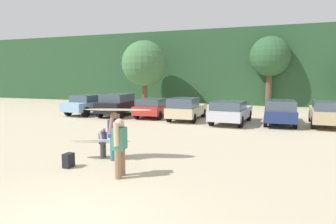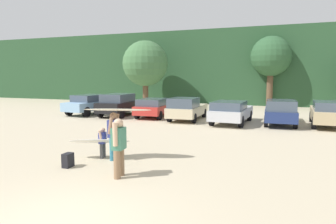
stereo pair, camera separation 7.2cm
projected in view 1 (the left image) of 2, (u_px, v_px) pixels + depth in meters
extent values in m
cube|color=#284C2D|center=(243.00, 68.00, 35.53)|extent=(108.00, 12.00, 7.71)
cylinder|color=brown|center=(145.00, 94.00, 30.16)|extent=(0.56, 0.56, 2.25)
sphere|color=#427042|center=(144.00, 63.00, 29.81)|extent=(4.51, 4.51, 4.51)
cylinder|color=brown|center=(269.00, 90.00, 28.67)|extent=(0.58, 0.58, 3.18)
sphere|color=#2D5633|center=(270.00, 56.00, 28.30)|extent=(3.76, 3.76, 3.76)
cube|color=#84ADD1|center=(91.00, 105.00, 23.02)|extent=(2.33, 4.69, 0.63)
cube|color=#3F4C5B|center=(89.00, 98.00, 22.80)|extent=(1.95, 2.58, 0.50)
cylinder|color=black|center=(95.00, 107.00, 24.74)|extent=(0.30, 0.74, 0.72)
cylinder|color=black|center=(111.00, 108.00, 24.02)|extent=(0.30, 0.74, 0.72)
cylinder|color=black|center=(68.00, 111.00, 22.09)|extent=(0.30, 0.74, 0.72)
cylinder|color=black|center=(86.00, 112.00, 21.36)|extent=(0.30, 0.74, 0.72)
cube|color=black|center=(119.00, 106.00, 22.05)|extent=(1.90, 4.15, 0.71)
cube|color=#3F4C5B|center=(117.00, 98.00, 21.71)|extent=(1.72, 2.46, 0.56)
cylinder|color=black|center=(118.00, 109.00, 23.62)|extent=(0.24, 0.70, 0.70)
cylinder|color=black|center=(137.00, 109.00, 23.11)|extent=(0.24, 0.70, 0.70)
cylinder|color=black|center=(100.00, 113.00, 21.07)|extent=(0.24, 0.70, 0.70)
cylinder|color=black|center=(121.00, 113.00, 20.56)|extent=(0.24, 0.70, 0.70)
cube|color=#B72D28|center=(154.00, 109.00, 21.37)|extent=(1.98, 4.07, 0.57)
cube|color=#3F4C5B|center=(152.00, 102.00, 20.91)|extent=(1.76, 2.45, 0.46)
cylinder|color=black|center=(150.00, 110.00, 22.89)|extent=(0.25, 0.62, 0.61)
cylinder|color=black|center=(170.00, 111.00, 22.42)|extent=(0.25, 0.62, 0.61)
cylinder|color=black|center=(137.00, 114.00, 20.39)|extent=(0.25, 0.62, 0.61)
cylinder|color=black|center=(159.00, 115.00, 19.92)|extent=(0.25, 0.62, 0.61)
cube|color=beige|center=(187.00, 110.00, 20.07)|extent=(1.84, 4.36, 0.61)
cube|color=#3F4C5B|center=(183.00, 103.00, 19.08)|extent=(1.66, 2.08, 0.60)
cylinder|color=black|center=(182.00, 112.00, 21.71)|extent=(0.23, 0.61, 0.61)
cylinder|color=black|center=(203.00, 113.00, 21.20)|extent=(0.23, 0.61, 0.61)
cylinder|color=black|center=(169.00, 117.00, 19.03)|extent=(0.23, 0.61, 0.61)
cylinder|color=black|center=(194.00, 118.00, 18.51)|extent=(0.23, 0.61, 0.61)
cube|color=silver|center=(231.00, 113.00, 18.53)|extent=(2.18, 4.59, 0.60)
cube|color=#3F4C5B|center=(229.00, 105.00, 17.72)|extent=(1.89, 2.49, 0.47)
cylinder|color=black|center=(223.00, 114.00, 20.25)|extent=(0.26, 0.69, 0.67)
cylinder|color=black|center=(249.00, 116.00, 19.57)|extent=(0.26, 0.69, 0.67)
cylinder|color=black|center=(211.00, 120.00, 17.56)|extent=(0.26, 0.69, 0.67)
cylinder|color=black|center=(241.00, 122.00, 16.89)|extent=(0.26, 0.69, 0.67)
cube|color=navy|center=(279.00, 113.00, 18.32)|extent=(1.82, 4.81, 0.60)
cube|color=#3F4C5B|center=(281.00, 105.00, 17.18)|extent=(1.63, 2.25, 0.59)
cylinder|color=black|center=(266.00, 115.00, 20.08)|extent=(0.23, 0.68, 0.67)
cylinder|color=black|center=(291.00, 115.00, 19.59)|extent=(0.23, 0.68, 0.67)
cylinder|color=black|center=(266.00, 121.00, 17.12)|extent=(0.23, 0.68, 0.67)
cylinder|color=black|center=(295.00, 122.00, 16.63)|extent=(0.23, 0.68, 0.67)
cube|color=tan|center=(327.00, 114.00, 17.47)|extent=(1.92, 4.51, 0.66)
cube|color=#3F4C5B|center=(328.00, 106.00, 16.83)|extent=(1.68, 2.46, 0.48)
cylinder|color=black|center=(311.00, 116.00, 19.14)|extent=(0.25, 0.69, 0.68)
cylinder|color=black|center=(313.00, 123.00, 16.46)|extent=(0.25, 0.69, 0.68)
cylinder|color=teal|center=(113.00, 149.00, 10.25)|extent=(0.18, 0.18, 0.79)
cylinder|color=teal|center=(116.00, 147.00, 10.52)|extent=(0.18, 0.18, 0.79)
cube|color=#333D8C|center=(114.00, 128.00, 10.31)|extent=(0.34, 0.43, 0.60)
sphere|color=#8C664C|center=(114.00, 116.00, 10.26)|extent=(0.25, 0.25, 0.25)
cylinder|color=#8C664C|center=(111.00, 125.00, 10.07)|extent=(0.17, 0.35, 0.65)
cylinder|color=#8C664C|center=(117.00, 123.00, 10.50)|extent=(0.18, 0.42, 0.63)
cylinder|color=#4C4C51|center=(102.00, 151.00, 10.50)|extent=(0.12, 0.12, 0.52)
cylinder|color=#4C4C51|center=(104.00, 150.00, 10.68)|extent=(0.12, 0.12, 0.52)
cube|color=#333D8C|center=(103.00, 138.00, 10.54)|extent=(0.22, 0.28, 0.40)
sphere|color=#D8AD8C|center=(103.00, 130.00, 10.51)|extent=(0.17, 0.17, 0.17)
cylinder|color=#D8AD8C|center=(101.00, 136.00, 10.39)|extent=(0.11, 0.21, 0.43)
cylinder|color=#D8AD8C|center=(105.00, 134.00, 10.67)|extent=(0.10, 0.16, 0.43)
cylinder|color=#8C6B4C|center=(118.00, 165.00, 8.41)|extent=(0.19, 0.19, 0.81)
cylinder|color=#8C6B4C|center=(122.00, 162.00, 8.69)|extent=(0.19, 0.19, 0.81)
cube|color=#3F7F66|center=(120.00, 139.00, 8.46)|extent=(0.35, 0.44, 0.62)
sphere|color=#D8AD8C|center=(119.00, 123.00, 8.41)|extent=(0.26, 0.26, 0.26)
cylinder|color=#D8AD8C|center=(116.00, 134.00, 8.22)|extent=(0.16, 0.18, 0.66)
cylinder|color=#D8AD8C|center=(123.00, 131.00, 8.66)|extent=(0.17, 0.29, 0.67)
ellipsoid|color=beige|center=(118.00, 110.00, 10.22)|extent=(2.46, 1.26, 0.17)
ellipsoid|color=white|center=(100.00, 141.00, 10.44)|extent=(2.21, 1.28, 0.31)
cube|color=black|center=(68.00, 160.00, 9.49)|extent=(0.24, 0.34, 0.45)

